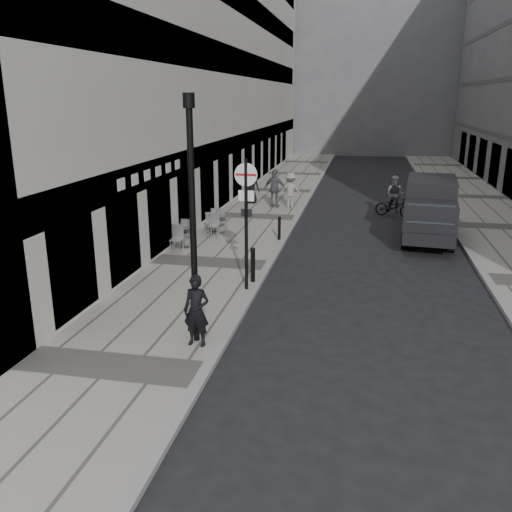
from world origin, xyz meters
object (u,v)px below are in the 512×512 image
(walking_man, at_px, (197,311))
(lamppost, at_px, (192,210))
(sign_post, at_px, (246,208))
(cyclist, at_px, (394,201))
(panel_van, at_px, (430,207))

(walking_man, bearing_deg, lamppost, 116.03)
(sign_post, relative_size, lamppost, 0.69)
(sign_post, height_order, lamppost, lamppost)
(lamppost, xyz_separation_m, cyclist, (5.13, 15.44, -2.43))
(walking_man, bearing_deg, sign_post, 90.08)
(walking_man, distance_m, lamppost, 2.27)
(sign_post, distance_m, lamppost, 3.73)
(sign_post, height_order, panel_van, sign_post)
(walking_man, relative_size, sign_post, 0.44)
(walking_man, xyz_separation_m, cyclist, (5.04, 15.68, -0.18))
(sign_post, relative_size, cyclist, 1.92)
(lamppost, distance_m, panel_van, 13.01)
(cyclist, bearing_deg, panel_van, -55.09)
(lamppost, bearing_deg, panel_van, 60.69)
(lamppost, distance_m, cyclist, 16.45)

